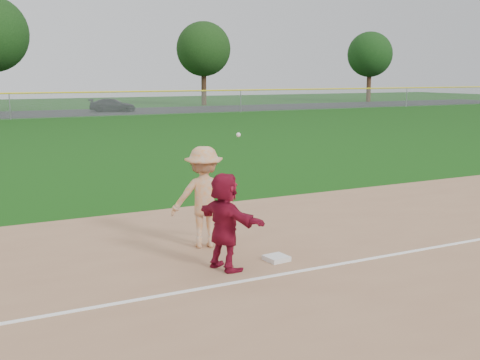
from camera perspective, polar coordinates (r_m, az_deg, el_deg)
name	(u,v)px	position (r m, az deg, el deg)	size (l,w,h in m)	color
ground	(277,260)	(11.44, 3.49, -7.60)	(160.00, 160.00, 0.00)	#12440D
foul_line	(300,271)	(10.78, 5.69, -8.59)	(60.00, 0.10, 0.01)	white
parking_asphalt	(2,115)	(55.74, -21.65, 5.77)	(120.00, 10.00, 0.01)	black
first_base	(276,258)	(11.34, 3.48, -7.41)	(0.40, 0.40, 0.09)	silver
base_runner	(225,221)	(10.63, -1.44, -3.94)	(1.62, 0.52, 1.75)	maroon
car_right	(113,105)	(57.28, -12.00, 6.96)	(1.70, 4.18, 1.21)	black
first_base_play	(204,197)	(12.02, -3.43, -1.62)	(1.48, 1.36, 2.35)	#AFAFB2
outfield_fence	(9,94)	(49.69, -21.06, 7.64)	(110.00, 0.12, 110.00)	#999EA0
tree_3	(203,49)	(68.06, -3.48, 12.28)	(6.00, 6.00, 9.19)	#342013
tree_4	(370,55)	(78.31, 12.21, 11.55)	(5.60, 5.60, 8.67)	#3D2516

